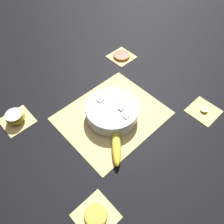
% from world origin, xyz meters
% --- Properties ---
extents(ground_plane, '(6.00, 6.00, 0.00)m').
position_xyz_m(ground_plane, '(0.00, 0.00, 0.00)').
color(ground_plane, black).
extents(bamboo_mat_center, '(0.47, 0.39, 0.01)m').
position_xyz_m(bamboo_mat_center, '(0.00, 0.00, 0.00)').
color(bamboo_mat_center, '#D6B775').
rests_on(bamboo_mat_center, ground_plane).
extents(coaster_mat_near_left, '(0.14, 0.14, 0.01)m').
position_xyz_m(coaster_mat_near_left, '(-0.35, -0.29, 0.00)').
color(coaster_mat_near_left, '#D6B775').
rests_on(coaster_mat_near_left, ground_plane).
extents(coaster_mat_near_right, '(0.14, 0.14, 0.01)m').
position_xyz_m(coaster_mat_near_right, '(0.35, -0.29, 0.00)').
color(coaster_mat_near_right, '#D6B775').
rests_on(coaster_mat_near_right, ground_plane).
extents(coaster_mat_far_left, '(0.14, 0.14, 0.01)m').
position_xyz_m(coaster_mat_far_left, '(-0.35, 0.29, 0.00)').
color(coaster_mat_far_left, '#D6B775').
rests_on(coaster_mat_far_left, ground_plane).
extents(coaster_mat_far_right, '(0.14, 0.14, 0.01)m').
position_xyz_m(coaster_mat_far_right, '(0.35, 0.29, 0.00)').
color(coaster_mat_far_right, '#D6B775').
rests_on(coaster_mat_far_right, ground_plane).
extents(fruit_salad_bowl, '(0.25, 0.25, 0.07)m').
position_xyz_m(fruit_salad_bowl, '(0.00, 0.00, 0.04)').
color(fruit_salad_bowl, silver).
rests_on(fruit_salad_bowl, bamboo_mat_center).
extents(whole_banana, '(0.15, 0.16, 0.04)m').
position_xyz_m(whole_banana, '(0.11, 0.14, 0.03)').
color(whole_banana, yellow).
rests_on(whole_banana, bamboo_mat_center).
extents(apple_half, '(0.09, 0.09, 0.05)m').
position_xyz_m(apple_half, '(0.35, -0.29, 0.03)').
color(apple_half, gold).
rests_on(apple_half, coaster_mat_near_right).
extents(orange_slice_whole, '(0.08, 0.08, 0.01)m').
position_xyz_m(orange_slice_whole, '(0.35, 0.29, 0.01)').
color(orange_slice_whole, '#F9A338').
rests_on(orange_slice_whole, coaster_mat_far_right).
extents(banana_coin_single, '(0.04, 0.04, 0.01)m').
position_xyz_m(banana_coin_single, '(-0.35, 0.29, 0.01)').
color(banana_coin_single, '#F7EFC6').
rests_on(banana_coin_single, coaster_mat_far_left).
extents(grapefruit_slice, '(0.10, 0.10, 0.01)m').
position_xyz_m(grapefruit_slice, '(-0.35, -0.29, 0.01)').
color(grapefruit_slice, red).
rests_on(grapefruit_slice, coaster_mat_near_left).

